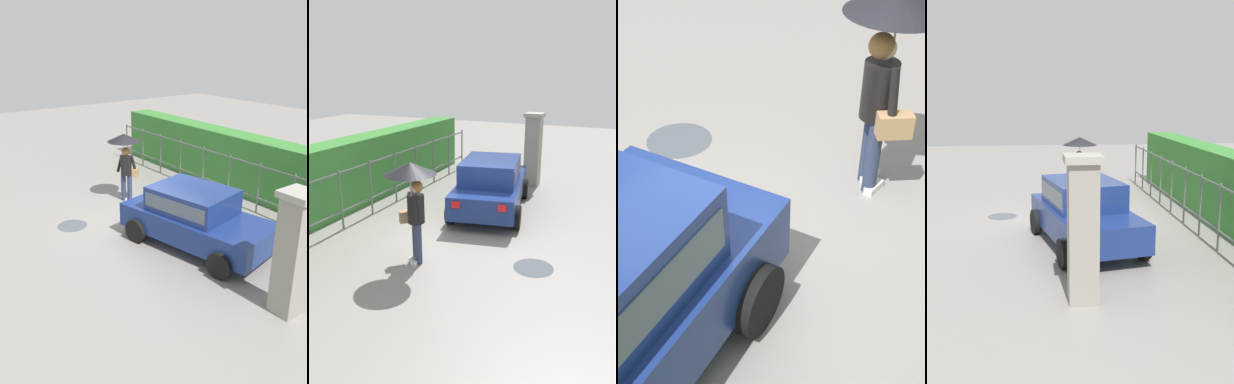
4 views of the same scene
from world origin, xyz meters
The scene contains 7 objects.
ground_plane centered at (0.00, 0.00, 0.00)m, with size 40.00×40.00×0.00m, color gray.
car centered at (1.99, -0.04, 0.80)m, with size 3.96×2.45×1.48m.
pedestrian centered at (-1.59, 0.25, 1.60)m, with size 1.01×1.01×2.12m.
gate_pillar centered at (4.98, -0.41, 1.24)m, with size 0.60×0.60×2.42m.
fence_section centered at (0.39, 2.79, 0.83)m, with size 11.78×0.05×1.50m.
hedge_row centered at (0.39, 3.80, 0.95)m, with size 12.73×0.90×1.90m, color #387F33.
puddle_near centered at (-0.81, -2.02, 0.00)m, with size 0.80×0.80×0.00m, color #4C545B.
Camera 4 is at (12.38, -1.24, 3.34)m, focal length 45.14 mm.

